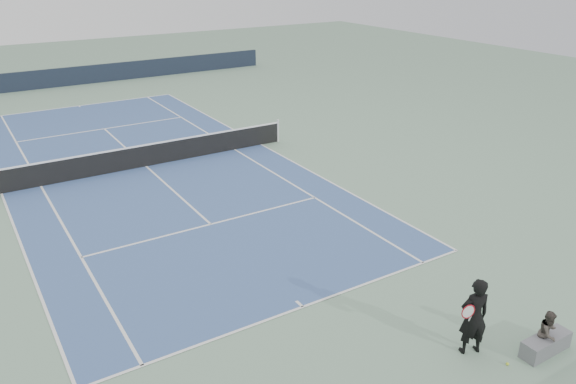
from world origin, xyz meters
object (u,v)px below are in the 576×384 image
tennis_player (474,316)px  spectator_bench (547,338)px  tennis_net (145,155)px  tennis_ball (507,364)px

tennis_player → spectator_bench: tennis_player is taller
tennis_net → tennis_player: 15.40m
tennis_ball → spectator_bench: 1.11m
tennis_player → spectator_bench: 1.76m
tennis_player → tennis_ball: tennis_player is taller
tennis_net → spectator_bench: (3.62, -16.14, -0.14)m
tennis_net → tennis_player: (2.22, -15.24, 0.42)m
tennis_ball → spectator_bench: bearing=-7.8°
spectator_bench → tennis_ball: bearing=172.2°
tennis_player → tennis_ball: (0.35, -0.76, -0.89)m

